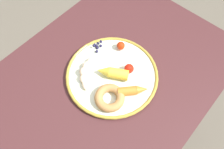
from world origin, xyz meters
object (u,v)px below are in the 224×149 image
(carrot_orange, at_px, (133,91))
(tomato_near, at_px, (129,69))
(donut, at_px, (110,98))
(plate, at_px, (112,75))
(banana, at_px, (85,72))
(blueberry_pile, at_px, (98,46))
(carrot_yellow, at_px, (112,73))
(dining_table, at_px, (113,84))
(tomato_mid, at_px, (121,46))

(carrot_orange, xyz_separation_m, tomato_near, (0.06, 0.07, 0.00))
(donut, height_order, tomato_near, tomato_near)
(plate, height_order, banana, banana)
(plate, xyz_separation_m, donut, (-0.08, -0.06, 0.02))
(banana, height_order, blueberry_pile, banana)
(donut, bearing_deg, banana, 83.05)
(banana, bearing_deg, carrot_yellow, -52.53)
(tomato_near, bearing_deg, carrot_orange, -131.38)
(dining_table, height_order, blueberry_pile, blueberry_pile)
(banana, xyz_separation_m, carrot_yellow, (0.06, -0.08, 0.01))
(dining_table, relative_size, carrot_yellow, 7.55)
(plate, height_order, blueberry_pile, blueberry_pile)
(banana, height_order, donut, same)
(blueberry_pile, height_order, tomato_near, tomato_near)
(dining_table, bearing_deg, carrot_orange, -102.05)
(dining_table, distance_m, carrot_yellow, 0.15)
(dining_table, xyz_separation_m, carrot_yellow, (-0.02, -0.02, 0.15))
(plate, xyz_separation_m, blueberry_pile, (0.06, 0.13, 0.01))
(carrot_orange, height_order, carrot_yellow, carrot_yellow)
(tomato_near, bearing_deg, donut, -170.53)
(plate, height_order, tomato_near, tomato_near)
(dining_table, height_order, tomato_mid, tomato_mid)
(tomato_mid, bearing_deg, dining_table, -157.07)
(dining_table, relative_size, tomato_mid, 28.40)
(dining_table, bearing_deg, carrot_yellow, -140.32)
(carrot_yellow, bearing_deg, tomato_mid, 26.52)
(dining_table, bearing_deg, tomato_near, -56.92)
(banana, relative_size, carrot_orange, 1.20)
(banana, xyz_separation_m, tomato_mid, (0.18, -0.02, 0.00))
(tomato_near, relative_size, tomato_mid, 1.11)
(donut, relative_size, tomato_near, 2.94)
(carrot_yellow, bearing_deg, plate, 59.94)
(plate, bearing_deg, dining_table, 36.23)
(carrot_yellow, bearing_deg, donut, -144.41)
(donut, distance_m, tomato_mid, 0.22)
(banana, xyz_separation_m, tomato_near, (0.12, -0.11, 0.01))
(carrot_yellow, height_order, blueberry_pile, carrot_yellow)
(donut, bearing_deg, carrot_yellow, 35.59)
(carrot_yellow, bearing_deg, tomato_near, -31.55)
(blueberry_pile, bearing_deg, plate, -114.05)
(banana, bearing_deg, dining_table, -37.01)
(dining_table, relative_size, carrot_orange, 8.99)
(dining_table, height_order, tomato_near, tomato_near)
(banana, bearing_deg, tomato_mid, -7.50)
(carrot_orange, distance_m, blueberry_pile, 0.24)
(carrot_yellow, bearing_deg, dining_table, 39.68)
(carrot_orange, relative_size, blueberry_pile, 1.96)
(tomato_near, bearing_deg, carrot_yellow, 148.45)
(tomato_near, height_order, tomato_mid, tomato_near)
(banana, distance_m, carrot_orange, 0.19)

